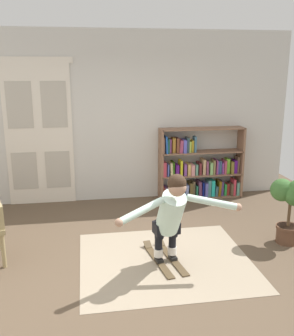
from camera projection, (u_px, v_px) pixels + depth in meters
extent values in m
plane|color=brown|center=(144.00, 269.00, 4.53)|extent=(7.20, 7.20, 0.00)
cube|color=beige|center=(120.00, 117.00, 6.64)|extent=(6.00, 0.10, 2.90)
cube|color=silver|center=(22.00, 136.00, 6.40)|extent=(0.55, 0.04, 2.35)
cube|color=#B2AA9D|center=(19.00, 105.00, 6.25)|extent=(0.41, 0.01, 0.76)
cube|color=#B2AA9D|center=(25.00, 171.00, 6.53)|extent=(0.41, 0.01, 0.64)
cube|color=silver|center=(56.00, 135.00, 6.49)|extent=(0.55, 0.04, 2.35)
cube|color=#B2AA9D|center=(54.00, 105.00, 6.34)|extent=(0.41, 0.01, 0.76)
cube|color=#B2AA9D|center=(58.00, 169.00, 6.62)|extent=(0.41, 0.01, 0.64)
cube|color=silver|center=(34.00, 60.00, 6.13)|extent=(1.22, 0.04, 0.10)
cube|color=tan|center=(165.00, 260.00, 4.72)|extent=(2.06, 1.83, 0.01)
cube|color=#835E48|center=(161.00, 165.00, 6.76)|extent=(0.04, 0.30, 1.26)
cube|color=#835E48|center=(240.00, 162.00, 6.98)|extent=(0.04, 0.30, 1.26)
cube|color=#835E48|center=(200.00, 196.00, 7.03)|extent=(1.46, 0.30, 0.02)
cube|color=#835E48|center=(201.00, 174.00, 6.92)|extent=(1.46, 0.30, 0.02)
cube|color=#835E48|center=(201.00, 152.00, 6.82)|extent=(1.46, 0.30, 0.02)
cube|color=#835E48|center=(202.00, 129.00, 6.71)|extent=(1.46, 0.30, 0.02)
cube|color=maroon|center=(163.00, 192.00, 6.89)|extent=(0.06, 0.22, 0.22)
cube|color=#644483|center=(165.00, 192.00, 6.92)|extent=(0.04, 0.16, 0.21)
cube|color=#884C69|center=(169.00, 192.00, 6.92)|extent=(0.07, 0.24, 0.20)
cube|color=navy|center=(173.00, 192.00, 6.94)|extent=(0.06, 0.21, 0.18)
cube|color=#763F5D|center=(176.00, 191.00, 6.95)|extent=(0.04, 0.15, 0.21)
cube|color=#5CD88F|center=(179.00, 191.00, 6.94)|extent=(0.04, 0.16, 0.24)
cube|color=#306F73|center=(182.00, 190.00, 6.94)|extent=(0.05, 0.20, 0.26)
cube|color=#7C8AC3|center=(186.00, 190.00, 6.94)|extent=(0.07, 0.21, 0.25)
cube|color=brown|center=(190.00, 189.00, 6.95)|extent=(0.06, 0.23, 0.27)
cube|color=brown|center=(193.00, 188.00, 6.98)|extent=(0.04, 0.20, 0.29)
cube|color=#297955|center=(196.00, 190.00, 6.99)|extent=(0.03, 0.22, 0.21)
cube|color=#5B3353|center=(199.00, 188.00, 6.99)|extent=(0.07, 0.22, 0.29)
cube|color=#192DA0|center=(202.00, 189.00, 7.02)|extent=(0.03, 0.18, 0.25)
cube|color=#5E5EB4|center=(205.00, 189.00, 7.00)|extent=(0.05, 0.22, 0.26)
cube|color=teal|center=(208.00, 187.00, 7.02)|extent=(0.06, 0.20, 0.30)
cube|color=#26C8B5|center=(212.00, 187.00, 7.03)|extent=(0.06, 0.19, 0.29)
cube|color=#34555F|center=(215.00, 190.00, 7.04)|extent=(0.06, 0.19, 0.19)
cube|color=brown|center=(218.00, 187.00, 7.05)|extent=(0.06, 0.22, 0.28)
cube|color=#483370|center=(221.00, 188.00, 7.07)|extent=(0.04, 0.21, 0.26)
cube|color=green|center=(224.00, 189.00, 7.09)|extent=(0.04, 0.20, 0.21)
cube|color=#9C2F29|center=(227.00, 189.00, 7.09)|extent=(0.05, 0.15, 0.21)
cube|color=brown|center=(230.00, 188.00, 7.08)|extent=(0.04, 0.23, 0.22)
cube|color=#CB3649|center=(233.00, 187.00, 7.07)|extent=(0.04, 0.19, 0.30)
cube|color=#60A190|center=(236.00, 188.00, 7.09)|extent=(0.06, 0.21, 0.24)
cube|color=#C0384C|center=(164.00, 169.00, 6.77)|extent=(0.06, 0.23, 0.26)
cube|color=#556ECB|center=(168.00, 170.00, 6.79)|extent=(0.03, 0.16, 0.21)
cube|color=#CBBF83|center=(171.00, 169.00, 6.80)|extent=(0.05, 0.21, 0.24)
cube|color=#2B5B11|center=(173.00, 168.00, 6.82)|extent=(0.03, 0.23, 0.25)
cube|color=#4F1670|center=(176.00, 170.00, 6.81)|extent=(0.06, 0.22, 0.20)
cube|color=yellow|center=(180.00, 167.00, 6.83)|extent=(0.04, 0.21, 0.27)
cube|color=#743F8E|center=(184.00, 169.00, 6.85)|extent=(0.05, 0.22, 0.21)
cube|color=tan|center=(188.00, 169.00, 6.88)|extent=(0.05, 0.23, 0.20)
cube|color=#D18688|center=(192.00, 169.00, 6.85)|extent=(0.06, 0.22, 0.19)
cube|color=#5A927A|center=(195.00, 169.00, 6.89)|extent=(0.04, 0.23, 0.19)
cube|color=maroon|center=(199.00, 168.00, 6.91)|extent=(0.04, 0.22, 0.21)
cube|color=tan|center=(203.00, 166.00, 6.91)|extent=(0.05, 0.22, 0.27)
cube|color=#824366|center=(206.00, 167.00, 6.90)|extent=(0.04, 0.22, 0.25)
cube|color=#80B86D|center=(210.00, 168.00, 6.91)|extent=(0.05, 0.22, 0.22)
cube|color=olive|center=(213.00, 167.00, 6.91)|extent=(0.03, 0.19, 0.26)
cube|color=#7B3367|center=(215.00, 166.00, 6.92)|extent=(0.03, 0.23, 0.26)
cube|color=#5055B5|center=(217.00, 167.00, 6.94)|extent=(0.03, 0.17, 0.23)
cube|color=teal|center=(220.00, 167.00, 6.94)|extent=(0.03, 0.14, 0.23)
cube|color=purple|center=(221.00, 167.00, 6.97)|extent=(0.03, 0.23, 0.21)
cube|color=#B4495E|center=(224.00, 166.00, 6.94)|extent=(0.03, 0.23, 0.25)
cube|color=#71C234|center=(227.00, 165.00, 6.96)|extent=(0.05, 0.16, 0.27)
cube|color=brown|center=(231.00, 167.00, 6.97)|extent=(0.05, 0.23, 0.22)
cube|color=#581894|center=(234.00, 166.00, 6.99)|extent=(0.06, 0.17, 0.23)
cube|color=brown|center=(237.00, 164.00, 7.00)|extent=(0.03, 0.18, 0.29)
cube|color=tan|center=(163.00, 145.00, 6.66)|extent=(0.04, 0.14, 0.27)
cube|color=blue|center=(166.00, 144.00, 6.66)|extent=(0.04, 0.24, 0.30)
cube|color=#215F4C|center=(168.00, 145.00, 6.70)|extent=(0.03, 0.22, 0.25)
cube|color=#873B74|center=(170.00, 146.00, 6.69)|extent=(0.03, 0.16, 0.24)
cube|color=#A7772B|center=(173.00, 145.00, 6.71)|extent=(0.05, 0.17, 0.26)
cube|color=brown|center=(177.00, 145.00, 6.72)|extent=(0.05, 0.22, 0.25)
cube|color=#993C5B|center=(180.00, 146.00, 6.73)|extent=(0.07, 0.23, 0.22)
cube|color=#5354BA|center=(184.00, 146.00, 6.72)|extent=(0.06, 0.22, 0.23)
cube|color=#31494F|center=(187.00, 145.00, 6.74)|extent=(0.04, 0.18, 0.26)
cube|color=#ADCB4A|center=(189.00, 146.00, 6.77)|extent=(0.03, 0.20, 0.19)
cube|color=gold|center=(192.00, 146.00, 6.78)|extent=(0.04, 0.17, 0.20)
cube|color=#3F6C89|center=(194.00, 144.00, 6.74)|extent=(0.04, 0.15, 0.28)
cylinder|color=#9D8A5E|center=(3.00, 251.00, 4.52)|extent=(0.06, 0.06, 0.42)
cylinder|color=brown|center=(287.00, 234.00, 5.18)|extent=(0.28, 0.28, 0.24)
cylinder|color=brown|center=(288.00, 227.00, 5.16)|extent=(0.31, 0.31, 0.04)
cylinder|color=#4C3823|center=(289.00, 213.00, 5.11)|extent=(0.04, 0.04, 0.36)
sphere|color=#38642D|center=(282.00, 190.00, 5.12)|extent=(0.30, 0.30, 0.30)
cube|color=brown|center=(158.00, 261.00, 4.69)|extent=(0.23, 0.87, 0.01)
cube|color=brown|center=(148.00, 244.00, 5.05)|extent=(0.11, 0.13, 0.06)
cube|color=black|center=(159.00, 260.00, 4.67)|extent=(0.10, 0.13, 0.04)
cube|color=brown|center=(172.00, 259.00, 4.75)|extent=(0.23, 0.87, 0.01)
cube|color=brown|center=(161.00, 242.00, 5.11)|extent=(0.11, 0.13, 0.06)
cube|color=black|center=(173.00, 258.00, 4.72)|extent=(0.10, 0.13, 0.04)
cylinder|color=white|center=(158.00, 252.00, 4.66)|extent=(0.13, 0.13, 0.10)
cylinder|color=black|center=(159.00, 237.00, 4.61)|extent=(0.10, 0.10, 0.30)
cylinder|color=black|center=(159.00, 229.00, 4.56)|extent=(0.13, 0.13, 0.22)
cylinder|color=white|center=(172.00, 250.00, 4.72)|extent=(0.13, 0.13, 0.10)
cylinder|color=black|center=(172.00, 235.00, 4.67)|extent=(0.10, 0.10, 0.30)
cylinder|color=black|center=(173.00, 227.00, 4.62)|extent=(0.13, 0.13, 0.22)
cube|color=black|center=(166.00, 227.00, 4.59)|extent=(0.33, 0.23, 0.14)
cylinder|color=silver|center=(170.00, 213.00, 4.42)|extent=(0.36, 0.53, 0.59)
sphere|color=tan|center=(177.00, 187.00, 4.16)|extent=(0.23, 0.23, 0.20)
sphere|color=#382619|center=(177.00, 184.00, 4.16)|extent=(0.24, 0.24, 0.21)
cylinder|color=silver|center=(141.00, 211.00, 4.05)|extent=(0.55, 0.35, 0.19)
sphere|color=tan|center=(119.00, 222.00, 3.90)|extent=(0.10, 0.10, 0.09)
cylinder|color=silver|center=(213.00, 202.00, 4.31)|extent=(0.59, 0.19, 0.19)
sphere|color=tan|center=(238.00, 207.00, 4.32)|extent=(0.10, 0.10, 0.09)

